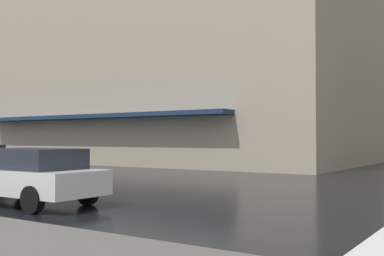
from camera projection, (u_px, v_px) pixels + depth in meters
The scene contains 2 objects.
haussmann_block_mid at pixel (167, 15), 35.75m from camera, with size 16.08×28.01×22.48m.
car_white at pixel (29, 175), 11.83m from camera, with size 1.85×4.10×1.41m.
Camera 1 is at (-8.61, 2.75, 1.66)m, focal length 44.42 mm.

